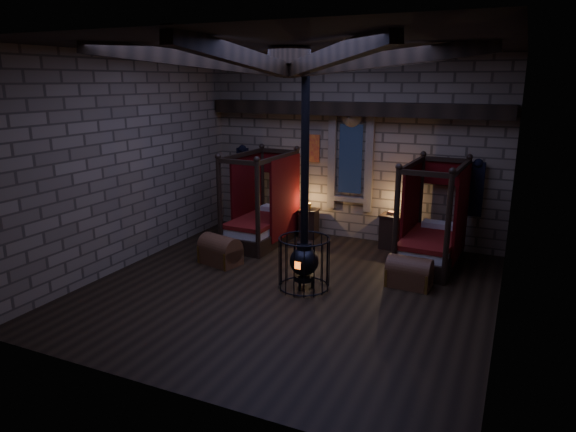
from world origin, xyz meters
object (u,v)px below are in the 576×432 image
at_px(trunk_left, 220,251).
at_px(trunk_right, 409,273).
at_px(bed_left, 262,221).
at_px(stove, 304,257).
at_px(bed_right, 431,240).

relative_size(trunk_left, trunk_right, 1.15).
bearing_deg(trunk_right, trunk_left, -170.72).
xyz_separation_m(bed_left, stove, (1.95, -2.13, 0.08)).
bearing_deg(trunk_left, bed_right, 39.00).
height_order(trunk_left, trunk_right, trunk_left).
height_order(bed_left, stove, stove).
xyz_separation_m(trunk_left, trunk_right, (3.79, 0.40, -0.01)).
distance_m(bed_left, trunk_left, 1.68).
bearing_deg(stove, trunk_right, 33.29).
relative_size(trunk_right, stove, 0.20).
xyz_separation_m(bed_left, trunk_left, (-0.13, -1.65, -0.24)).
bearing_deg(trunk_left, bed_left, 100.34).
height_order(bed_right, trunk_left, bed_right).
distance_m(trunk_left, trunk_right, 3.81).
distance_m(bed_right, trunk_left, 4.34).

